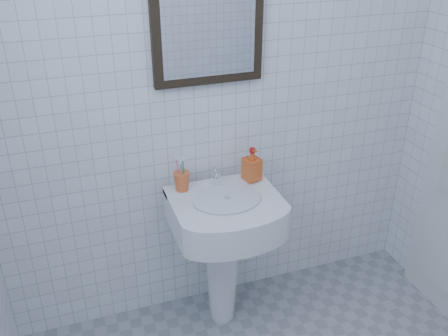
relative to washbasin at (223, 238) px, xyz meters
name	(u,v)px	position (x,y,z in m)	size (l,w,h in m)	color
wall_back	(222,78)	(0.07, 0.22, 0.73)	(2.20, 0.02, 2.50)	white
washbasin	(223,238)	(0.00, 0.00, 0.00)	(0.50, 0.37, 0.77)	white
faucet	(217,178)	(0.00, 0.09, 0.29)	(0.04, 0.09, 0.10)	silver
toothbrush_cup	(182,181)	(-0.17, 0.10, 0.29)	(0.08, 0.08, 0.09)	#E05F2E
soap_dispenser	(252,164)	(0.18, 0.09, 0.33)	(0.07, 0.08, 0.17)	red
wall_mirror	(208,13)	(0.00, 0.20, 1.03)	(0.50, 0.04, 0.62)	black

